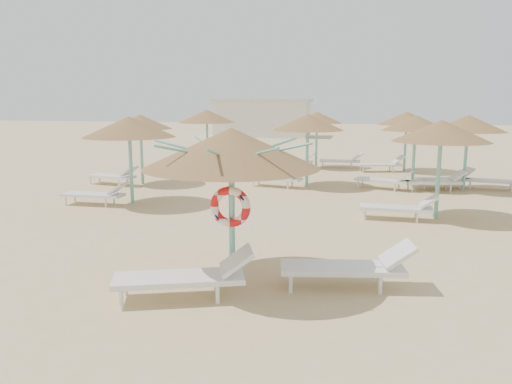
# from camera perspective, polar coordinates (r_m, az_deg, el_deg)

# --- Properties ---
(ground) EXTENTS (120.00, 120.00, 0.00)m
(ground) POSITION_cam_1_polar(r_m,az_deg,el_deg) (9.32, -5.21, -9.64)
(ground) COLOR tan
(ground) RESTS_ON ground
(main_palapa) EXTENTS (3.05, 3.05, 2.74)m
(main_palapa) POSITION_cam_1_polar(r_m,az_deg,el_deg) (8.55, -2.84, 4.94)
(main_palapa) COLOR #6AB8A8
(main_palapa) RESTS_ON ground
(lounger_main_a) EXTENTS (2.35, 1.39, 0.82)m
(lounger_main_a) POSITION_cam_1_polar(r_m,az_deg,el_deg) (8.27, -7.73, -9.46)
(lounger_main_a) COLOR white
(lounger_main_a) RESTS_ON ground
(lounger_main_b) EXTENTS (2.34, 1.04, 0.82)m
(lounger_main_b) POSITION_cam_1_polar(r_m,az_deg,el_deg) (8.80, 10.80, -8.32)
(lounger_main_b) COLOR white
(lounger_main_b) RESTS_ON ground
(palapa_field) EXTENTS (20.15, 13.43, 2.72)m
(palapa_field) POSITION_cam_1_polar(r_m,az_deg,el_deg) (18.42, 13.73, 7.41)
(palapa_field) COLOR #6AB8A8
(palapa_field) RESTS_ON ground
(service_hut) EXTENTS (8.40, 4.40, 3.25)m
(service_hut) POSITION_cam_1_polar(r_m,az_deg,el_deg) (44.23, 0.78, 8.50)
(service_hut) COLOR silver
(service_hut) RESTS_ON ground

